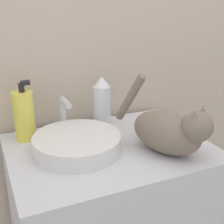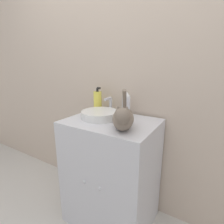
# 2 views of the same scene
# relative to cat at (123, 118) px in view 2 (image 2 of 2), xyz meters

# --- Properties ---
(wall_back) EXTENTS (6.00, 0.05, 2.50)m
(wall_back) POSITION_rel_cat_xyz_m (-0.16, 0.41, 0.31)
(wall_back) COLOR #C6B29E
(wall_back) RESTS_ON ground_plane
(vanity_cabinet) EXTENTS (0.66, 0.51, 0.86)m
(vanity_cabinet) POSITION_rel_cat_xyz_m (-0.16, 0.12, -0.51)
(vanity_cabinet) COLOR silver
(vanity_cabinet) RESTS_ON ground_plane
(sink_basin) EXTENTS (0.28, 0.28, 0.06)m
(sink_basin) POSITION_rel_cat_xyz_m (-0.27, 0.13, -0.05)
(sink_basin) COLOR white
(sink_basin) RESTS_ON vanity_cabinet
(faucet) EXTENTS (0.14, 0.10, 0.14)m
(faucet) POSITION_rel_cat_xyz_m (-0.27, 0.28, -0.02)
(faucet) COLOR silver
(faucet) RESTS_ON vanity_cabinet
(cat) EXTENTS (0.22, 0.35, 0.24)m
(cat) POSITION_rel_cat_xyz_m (0.00, 0.00, 0.00)
(cat) COLOR #7A6B5B
(cat) RESTS_ON vanity_cabinet
(soap_bottle) EXTENTS (0.07, 0.07, 0.21)m
(soap_bottle) POSITION_rel_cat_xyz_m (-0.40, 0.29, 0.01)
(soap_bottle) COLOR #EADB4C
(soap_bottle) RESTS_ON vanity_cabinet
(spray_bottle) EXTENTS (0.07, 0.07, 0.20)m
(spray_bottle) POSITION_rel_cat_xyz_m (-0.12, 0.27, 0.02)
(spray_bottle) COLOR silver
(spray_bottle) RESTS_ON vanity_cabinet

